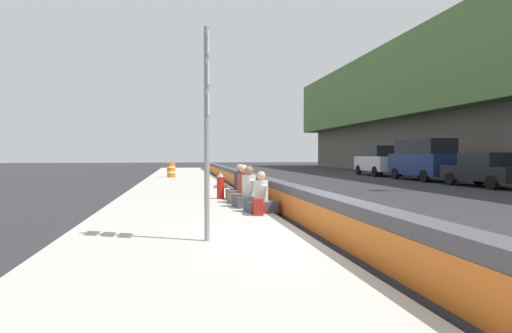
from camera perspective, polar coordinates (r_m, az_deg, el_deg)
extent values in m
plane|color=#2B2B2D|center=(7.98, 10.08, -9.95)|extent=(160.00, 160.00, 0.00)
cube|color=#B5B2A8|center=(7.49, -9.61, -10.18)|extent=(80.00, 4.40, 0.14)
cube|color=#47474C|center=(7.91, 10.10, -6.93)|extent=(76.00, 0.44, 0.85)
cube|color=orange|center=(7.84, 8.54, -7.32)|extent=(74.48, 0.01, 0.54)
cylinder|color=gray|center=(7.02, -6.81, 4.40)|extent=(0.09, 0.09, 3.60)
cube|color=white|center=(7.25, -6.68, 16.32)|extent=(0.44, 0.02, 0.36)
cube|color=black|center=(7.25, -6.57, 16.32)|extent=(0.30, 0.01, 0.10)
cube|color=white|center=(7.14, -6.67, 12.44)|extent=(0.44, 0.02, 0.36)
cube|color=black|center=(7.14, -6.55, 12.44)|extent=(0.30, 0.01, 0.10)
cube|color=white|center=(7.06, -6.66, 8.45)|extent=(0.44, 0.02, 0.36)
cube|color=black|center=(7.07, -6.54, 8.45)|extent=(0.30, 0.01, 0.10)
cylinder|color=red|center=(13.80, -4.92, -2.95)|extent=(0.24, 0.24, 0.72)
cone|color=gray|center=(13.77, -4.93, -1.12)|extent=(0.26, 0.26, 0.16)
cylinder|color=gray|center=(13.81, -4.22, -2.79)|extent=(0.10, 0.12, 0.10)
cylinder|color=gray|center=(13.78, -5.63, -2.81)|extent=(0.10, 0.12, 0.10)
cube|color=#424247|center=(10.59, 0.71, -5.53)|extent=(0.75, 0.84, 0.28)
cylinder|color=beige|center=(10.55, 0.71, -3.35)|extent=(0.36, 0.36, 0.53)
sphere|color=tan|center=(10.52, 0.71, -1.29)|extent=(0.23, 0.23, 0.23)
cylinder|color=beige|center=(10.74, 0.33, -3.55)|extent=(0.29, 0.17, 0.46)
cylinder|color=beige|center=(10.37, 1.09, -3.73)|extent=(0.29, 0.17, 0.46)
cube|color=#424247|center=(11.63, -0.98, -4.82)|extent=(0.81, 0.91, 0.31)
cylinder|color=beige|center=(11.58, -0.98, -2.63)|extent=(0.39, 0.39, 0.58)
sphere|color=#8E6647|center=(11.56, -0.98, -0.56)|extent=(0.26, 0.26, 0.26)
cylinder|color=beige|center=(11.79, -1.30, -2.84)|extent=(0.31, 0.18, 0.51)
cylinder|color=beige|center=(11.38, -0.65, -3.00)|extent=(0.31, 0.18, 0.51)
cube|color=#706651|center=(12.59, -1.69, -4.32)|extent=(0.92, 1.00, 0.31)
cylinder|color=#AD3D33|center=(12.55, -1.69, -2.28)|extent=(0.40, 0.40, 0.59)
sphere|color=beige|center=(12.53, -1.69, -0.34)|extent=(0.26, 0.26, 0.26)
cylinder|color=#AD3D33|center=(12.75, -2.12, -2.48)|extent=(0.33, 0.22, 0.52)
cylinder|color=#AD3D33|center=(12.36, -1.24, -2.61)|extent=(0.33, 0.22, 0.52)
cube|color=#706651|center=(13.63, -2.21, -3.87)|extent=(0.78, 0.90, 0.31)
cylinder|color=#333842|center=(13.59, -2.21, -1.99)|extent=(0.40, 0.40, 0.59)
sphere|color=tan|center=(13.57, -2.21, -0.21)|extent=(0.26, 0.26, 0.26)
cylinder|color=#333842|center=(13.81, -2.43, -2.17)|extent=(0.31, 0.17, 0.51)
cylinder|color=#333842|center=(13.39, -1.98, -2.29)|extent=(0.31, 0.17, 0.51)
cube|color=maroon|center=(10.04, 0.23, -5.58)|extent=(0.32, 0.22, 0.40)
cube|color=maroon|center=(10.07, 1.02, -5.90)|extent=(0.22, 0.06, 0.20)
cylinder|color=orange|center=(27.34, -11.63, -0.47)|extent=(0.52, 0.52, 0.95)
cylinder|color=white|center=(27.33, -11.64, -0.07)|extent=(0.54, 0.54, 0.10)
cylinder|color=white|center=(27.34, -11.63, -0.77)|extent=(0.54, 0.54, 0.10)
cube|color=black|center=(23.33, 29.05, -0.81)|extent=(4.54, 1.89, 0.72)
cube|color=black|center=(23.24, 29.23, 0.88)|extent=(2.23, 1.66, 0.66)
cylinder|color=black|center=(23.93, 25.22, -1.57)|extent=(0.66, 0.23, 0.66)
cylinder|color=black|center=(25.00, 28.40, -1.48)|extent=(0.66, 0.23, 0.66)
cylinder|color=black|center=(21.69, 29.78, -1.94)|extent=(0.66, 0.23, 0.66)
cube|color=navy|center=(27.75, 22.02, 0.29)|extent=(5.11, 1.98, 1.30)
cube|color=black|center=(27.66, 22.16, 2.57)|extent=(4.11, 1.78, 0.90)
cylinder|color=black|center=(28.68, 18.67, -0.93)|extent=(0.72, 0.22, 0.72)
cylinder|color=black|center=(29.65, 21.84, -0.89)|extent=(0.72, 0.22, 0.72)
cylinder|color=black|center=(25.89, 22.19, -1.24)|extent=(0.72, 0.22, 0.72)
cylinder|color=black|center=(26.95, 25.56, -1.17)|extent=(0.72, 0.22, 0.72)
cube|color=silver|center=(33.03, 16.47, 0.40)|extent=(4.86, 2.07, 1.10)
cube|color=black|center=(32.93, 16.56, 2.05)|extent=(3.15, 1.83, 0.80)
cylinder|color=black|center=(34.08, 13.97, -0.47)|extent=(0.77, 0.24, 0.76)
cylinder|color=black|center=(34.83, 16.77, -0.45)|extent=(0.77, 0.24, 0.76)
cylinder|color=black|center=(31.27, 16.12, -0.67)|extent=(0.77, 0.24, 0.76)
cylinder|color=black|center=(32.08, 19.11, -0.64)|extent=(0.77, 0.24, 0.76)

